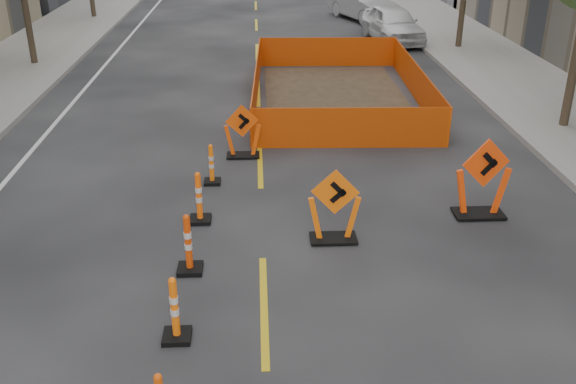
{
  "coord_description": "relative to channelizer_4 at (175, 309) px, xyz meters",
  "views": [
    {
      "loc": [
        -0.04,
        -4.42,
        5.96
      ],
      "look_at": [
        0.48,
        5.95,
        1.1
      ],
      "focal_mm": 40.0,
      "sensor_mm": 36.0,
      "label": 1
    }
  ],
  "objects": [
    {
      "name": "channelizer_4",
      "position": [
        0.0,
        0.0,
        0.0
      ],
      "size": [
        0.41,
        0.41,
        1.05
      ],
      "primitive_type": null,
      "color": "#FF640A",
      "rests_on": "ground"
    },
    {
      "name": "channelizer_5",
      "position": [
        0.03,
        1.86,
        0.02
      ],
      "size": [
        0.43,
        0.43,
        1.1
      ],
      "primitive_type": null,
      "color": "#D83D09",
      "rests_on": "ground"
    },
    {
      "name": "channelizer_6",
      "position": [
        0.07,
        3.71,
        0.01
      ],
      "size": [
        0.42,
        0.42,
        1.07
      ],
      "primitive_type": null,
      "color": "#FF580A",
      "rests_on": "ground"
    },
    {
      "name": "channelizer_7",
      "position": [
        0.2,
        5.57,
        -0.06
      ],
      "size": [
        0.37,
        0.37,
        0.93
      ],
      "primitive_type": null,
      "color": "orange",
      "rests_on": "ground"
    },
    {
      "name": "chevron_sign_left",
      "position": [
        0.87,
        7.14,
        0.15
      ],
      "size": [
        0.99,
        0.72,
        1.35
      ],
      "primitive_type": null,
      "rotation": [
        0.0,
        0.0,
        0.21
      ],
      "color": "#E64809",
      "rests_on": "ground"
    },
    {
      "name": "chevron_sign_center",
      "position": [
        2.64,
        2.82,
        0.21
      ],
      "size": [
        1.04,
        0.7,
        1.46
      ],
      "primitive_type": null,
      "rotation": [
        0.0,
        0.0,
        -0.12
      ],
      "color": "#F8620A",
      "rests_on": "ground"
    },
    {
      "name": "chevron_sign_right",
      "position": [
        5.69,
        3.69,
        0.31
      ],
      "size": [
        1.22,
        0.87,
        1.68
      ],
      "primitive_type": null,
      "rotation": [
        0.0,
        0.0,
        0.19
      ],
      "color": "#FF410A",
      "rests_on": "ground"
    },
    {
      "name": "safety_fence",
      "position": [
        3.76,
        11.92,
        0.01
      ],
      "size": [
        5.36,
        8.77,
        1.07
      ],
      "primitive_type": null,
      "rotation": [
        0.0,
        0.0,
        -0.04
      ],
      "color": "#FF620D",
      "rests_on": "ground"
    },
    {
      "name": "parked_car_near",
      "position": [
        7.24,
        20.48,
        0.25
      ],
      "size": [
        2.39,
        4.72,
        1.54
      ],
      "primitive_type": "imported",
      "rotation": [
        0.0,
        0.0,
        0.13
      ],
      "color": "white",
      "rests_on": "ground"
    },
    {
      "name": "parked_car_mid",
      "position": [
        6.8,
        25.76,
        0.27
      ],
      "size": [
        3.3,
        5.12,
        1.59
      ],
      "primitive_type": "imported",
      "rotation": [
        0.0,
        0.0,
        0.36
      ],
      "color": "#ACABB0",
      "rests_on": "ground"
    }
  ]
}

